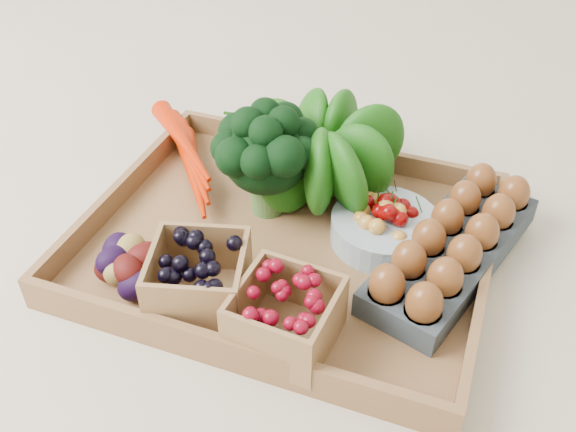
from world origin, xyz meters
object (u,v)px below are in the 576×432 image
(tray, at_px, (288,245))
(egg_carton, at_px, (452,254))
(cherry_bowl, at_px, (384,229))
(broccoli, at_px, (267,175))

(tray, relative_size, egg_carton, 1.73)
(tray, distance_m, cherry_bowl, 0.14)
(egg_carton, bearing_deg, broccoli, -167.95)
(tray, xyz_separation_m, cherry_bowl, (0.13, 0.05, 0.03))
(broccoli, height_order, egg_carton, broccoli)
(broccoli, height_order, cherry_bowl, broccoli)
(broccoli, relative_size, cherry_bowl, 1.06)
(cherry_bowl, bearing_deg, egg_carton, -10.01)
(tray, height_order, broccoli, broccoli)
(cherry_bowl, bearing_deg, tray, -158.39)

